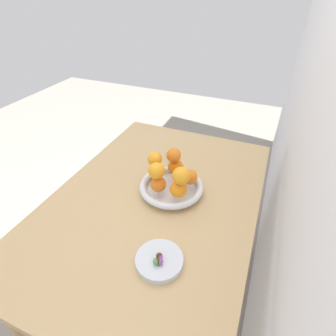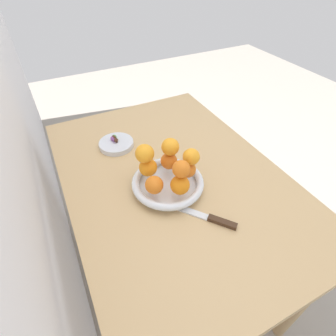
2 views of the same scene
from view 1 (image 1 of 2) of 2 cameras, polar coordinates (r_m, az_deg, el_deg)
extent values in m
plane|color=gray|center=(1.61, -2.01, -26.12)|extent=(6.00, 6.00, 0.00)
cube|color=tan|center=(1.03, -2.84, -7.07)|extent=(1.10, 0.76, 0.04)
cylinder|color=tan|center=(1.71, -5.43, -2.89)|extent=(0.05, 0.05, 0.70)
cylinder|color=tan|center=(1.27, -28.75, -29.34)|extent=(0.05, 0.05, 0.70)
cylinder|color=tan|center=(1.58, 15.95, -8.31)|extent=(0.05, 0.05, 0.70)
cylinder|color=silver|center=(1.04, 0.73, -4.85)|extent=(0.20, 0.20, 0.01)
torus|color=silver|center=(1.02, 0.74, -4.01)|extent=(0.25, 0.25, 0.03)
cylinder|color=silver|center=(0.82, -1.89, -19.48)|extent=(0.14, 0.14, 0.02)
sphere|color=orange|center=(1.00, 4.76, -1.97)|extent=(0.06, 0.06, 0.06)
sphere|color=orange|center=(1.05, 1.67, 0.21)|extent=(0.06, 0.06, 0.06)
sphere|color=orange|center=(1.03, -2.56, -0.87)|extent=(0.06, 0.06, 0.06)
sphere|color=orange|center=(0.96, -2.27, -3.68)|extent=(0.06, 0.06, 0.06)
sphere|color=orange|center=(0.94, 2.35, -4.48)|extent=(0.06, 0.06, 0.06)
sphere|color=orange|center=(0.90, 2.82, -1.82)|extent=(0.06, 0.06, 0.06)
sphere|color=orange|center=(1.01, 1.25, 2.80)|extent=(0.06, 0.06, 0.06)
sphere|color=orange|center=(0.93, -2.45, -0.51)|extent=(0.06, 0.06, 0.06)
sphere|color=orange|center=(1.00, -2.89, 2.00)|extent=(0.06, 0.06, 0.06)
sphere|color=#8C4C99|center=(0.79, -1.84, -19.69)|extent=(0.02, 0.02, 0.02)
sphere|color=#8C4C99|center=(0.80, -1.80, -18.76)|extent=(0.02, 0.02, 0.02)
sphere|color=#472819|center=(0.79, -2.34, -19.61)|extent=(0.02, 0.02, 0.02)
sphere|color=#4C9947|center=(0.79, -2.51, -19.66)|extent=(0.02, 0.02, 0.02)
sphere|color=#472819|center=(0.80, -1.91, -18.58)|extent=(0.02, 0.02, 0.02)
cube|color=#3F2819|center=(1.21, 0.83, 2.16)|extent=(0.08, 0.07, 0.01)
cube|color=silver|center=(1.12, 2.83, -1.59)|extent=(0.15, 0.12, 0.01)
camera|label=2|loc=(1.30, 26.50, 32.13)|focal=28.00mm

